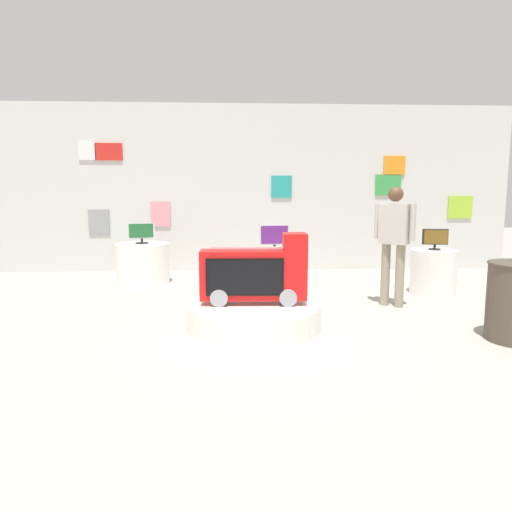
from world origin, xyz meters
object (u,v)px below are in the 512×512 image
novelty_firetruck_tv (256,275)px  display_pedestal_center_rear (433,272)px  main_display_pedestal (253,316)px  tv_on_left_rear (275,236)px  tv_on_right_rear (142,233)px  display_pedestal_left_rear (274,271)px  tv_on_center_rear (435,239)px  display_pedestal_right_rear (143,263)px  shopper_browsing_near_truck (394,237)px

novelty_firetruck_tv → display_pedestal_center_rear: (2.82, 1.72, -0.29)m
main_display_pedestal → display_pedestal_center_rear: (2.85, 1.72, 0.19)m
tv_on_left_rear → tv_on_right_rear: bearing=156.8°
novelty_firetruck_tv → display_pedestal_left_rear: 1.95m
tv_on_left_rear → display_pedestal_left_rear: bearing=79.0°
tv_on_center_rear → display_pedestal_right_rear: 4.78m
display_pedestal_left_rear → tv_on_right_rear: (-2.19, 0.94, 0.53)m
tv_on_left_rear → tv_on_center_rear: tv_on_left_rear is taller
display_pedestal_left_rear → tv_on_right_rear: 2.44m
display_pedestal_center_rear → tv_on_left_rear: bearing=176.3°
main_display_pedestal → tv_on_center_rear: bearing=31.0°
main_display_pedestal → tv_on_left_rear: 2.05m
main_display_pedestal → tv_on_center_rear: size_ratio=4.02×
display_pedestal_right_rear → tv_on_right_rear: (-0.00, -0.00, 0.53)m
display_pedestal_center_rear → tv_on_right_rear: size_ratio=1.57×
tv_on_left_rear → shopper_browsing_near_truck: shopper_browsing_near_truck is taller
display_pedestal_center_rear → display_pedestal_right_rear: bearing=166.6°
shopper_browsing_near_truck → tv_on_right_rear: bearing=153.8°
main_display_pedestal → tv_on_center_rear: (2.85, 1.71, 0.71)m
tv_on_center_rear → display_pedestal_left_rear: bearing=176.1°
tv_on_left_rear → main_display_pedestal: bearing=-102.4°
tv_on_center_rear → display_pedestal_center_rear: bearing=97.4°
display_pedestal_left_rear → display_pedestal_right_rear: size_ratio=0.96×
novelty_firetruck_tv → tv_on_center_rear: (2.82, 1.72, 0.22)m
tv_on_center_rear → shopper_browsing_near_truck: (-0.90, -0.73, 0.10)m
display_pedestal_right_rear → tv_on_center_rear: bearing=-13.5°
tv_on_left_rear → display_pedestal_center_rear: tv_on_left_rear is taller
main_display_pedestal → display_pedestal_left_rear: size_ratio=1.78×
display_pedestal_right_rear → tv_on_left_rear: bearing=-23.3°
tv_on_left_rear → tv_on_center_rear: (2.44, -0.16, -0.03)m
display_pedestal_right_rear → tv_on_right_rear: size_ratio=2.07×
display_pedestal_center_rear → display_pedestal_right_rear: size_ratio=0.76×
novelty_firetruck_tv → display_pedestal_right_rear: (-1.80, 2.83, -0.29)m
display_pedestal_left_rear → novelty_firetruck_tv: bearing=-101.6°
display_pedestal_left_rear → tv_on_right_rear: bearing=156.9°
tv_on_left_rear → display_pedestal_center_rear: size_ratio=0.68×
display_pedestal_right_rear → shopper_browsing_near_truck: shopper_browsing_near_truck is taller
novelty_firetruck_tv → tv_on_center_rear: novelty_firetruck_tv is taller
display_pedestal_left_rear → display_pedestal_center_rear: same height
tv_on_center_rear → shopper_browsing_near_truck: bearing=-141.0°
tv_on_right_rear → display_pedestal_right_rear: bearing=79.7°
novelty_firetruck_tv → shopper_browsing_near_truck: (1.93, 0.99, 0.32)m
display_pedestal_left_rear → tv_on_center_rear: tv_on_center_rear is taller
main_display_pedestal → novelty_firetruck_tv: 0.48m
tv_on_center_rear → tv_on_right_rear: size_ratio=0.88×
novelty_firetruck_tv → tv_on_center_rear: size_ratio=3.15×
main_display_pedestal → novelty_firetruck_tv: (0.02, -0.01, 0.48)m
display_pedestal_left_rear → tv_on_center_rear: size_ratio=2.26×
display_pedestal_left_rear → display_pedestal_right_rear: same height
display_pedestal_left_rear → display_pedestal_center_rear: bearing=-3.8°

